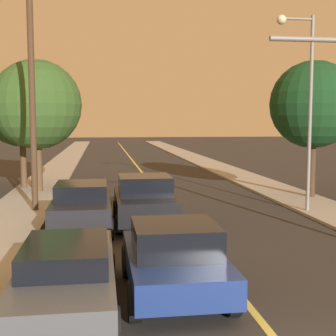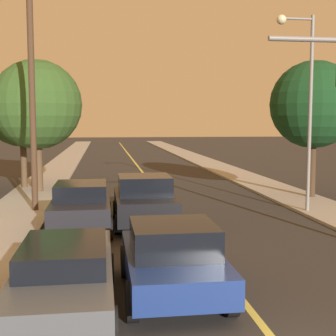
% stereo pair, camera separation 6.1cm
% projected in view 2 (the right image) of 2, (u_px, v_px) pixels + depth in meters
% --- Properties ---
extents(road_surface, '(9.58, 80.00, 0.01)m').
position_uv_depth(road_surface, '(134.00, 161.00, 41.74)').
color(road_surface, '#2D2B28').
rests_on(road_surface, ground).
extents(sidewalk_left, '(2.50, 80.00, 0.12)m').
position_uv_depth(sidewalk_left, '(65.00, 162.00, 40.90)').
color(sidewalk_left, '#9E998E').
rests_on(sidewalk_left, ground).
extents(sidewalk_right, '(2.50, 80.00, 0.12)m').
position_uv_depth(sidewalk_right, '(200.00, 160.00, 42.56)').
color(sidewalk_right, '#9E998E').
rests_on(sidewalk_right, ground).
extents(car_near_lane_front, '(2.02, 3.89, 1.53)m').
position_uv_depth(car_near_lane_front, '(173.00, 258.00, 9.57)').
color(car_near_lane_front, navy).
rests_on(car_near_lane_front, ground).
extents(car_near_lane_second, '(2.10, 4.10, 1.74)m').
position_uv_depth(car_near_lane_second, '(144.00, 200.00, 16.09)').
color(car_near_lane_second, black).
rests_on(car_near_lane_second, ground).
extents(car_outer_lane_front, '(1.84, 4.83, 1.40)m').
position_uv_depth(car_outer_lane_front, '(65.00, 275.00, 8.66)').
color(car_outer_lane_front, '#474C51').
rests_on(car_outer_lane_front, ground).
extents(car_outer_lane_second, '(1.95, 4.49, 1.60)m').
position_uv_depth(car_outer_lane_second, '(81.00, 206.00, 15.24)').
color(car_outer_lane_second, black).
rests_on(car_outer_lane_second, ground).
extents(streetlamp_right, '(1.48, 0.36, 7.41)m').
position_uv_depth(streetlamp_right, '(303.00, 89.00, 17.71)').
color(streetlamp_right, slate).
rests_on(streetlamp_right, ground).
extents(utility_pole_left, '(1.60, 0.24, 8.95)m').
position_uv_depth(utility_pole_left, '(32.00, 90.00, 17.86)').
color(utility_pole_left, '#422D1E').
rests_on(utility_pole_left, ground).
extents(tree_left_near, '(4.37, 4.37, 6.46)m').
position_uv_depth(tree_left_near, '(37.00, 105.00, 22.86)').
color(tree_left_near, '#4C3823').
rests_on(tree_left_near, ground).
extents(tree_left_far, '(3.96, 3.96, 6.09)m').
position_uv_depth(tree_left_far, '(22.00, 109.00, 24.24)').
color(tree_left_far, '#4C3823').
rests_on(tree_left_far, ground).
extents(tree_right_near, '(3.96, 3.96, 6.19)m').
position_uv_depth(tree_right_near, '(314.00, 105.00, 21.17)').
color(tree_right_near, '#3D2B1C').
rests_on(tree_right_near, ground).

